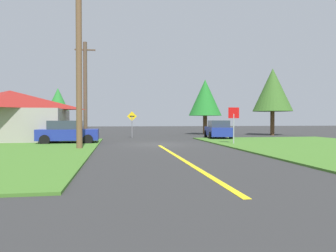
% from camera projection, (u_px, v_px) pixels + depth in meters
% --- Properties ---
extents(ground_plane, '(120.00, 120.00, 0.00)m').
position_uv_depth(ground_plane, '(157.00, 144.00, 21.40)').
color(ground_plane, '#2E2E2E').
extents(grass_verge_right, '(12.00, 20.00, 0.08)m').
position_uv_depth(grass_verge_right, '(328.00, 147.00, 19.04)').
color(grass_verge_right, '#417126').
rests_on(grass_verge_right, ground).
extents(lane_stripe_center, '(0.20, 14.00, 0.01)m').
position_uv_depth(lane_stripe_center, '(181.00, 159.00, 13.50)').
color(lane_stripe_center, yellow).
rests_on(lane_stripe_center, ground).
extents(stop_sign, '(0.73, 0.13, 2.52)m').
position_uv_depth(stop_sign, '(234.00, 119.00, 21.25)').
color(stop_sign, '#9EA0A8').
rests_on(stop_sign, ground).
extents(parked_car_near_building, '(4.14, 2.17, 1.62)m').
position_uv_depth(parked_car_near_building, '(68.00, 132.00, 22.00)').
color(parked_car_near_building, navy).
rests_on(parked_car_near_building, ground).
extents(car_on_crossroad, '(2.48, 4.79, 1.62)m').
position_uv_depth(car_on_crossroad, '(218.00, 130.00, 28.02)').
color(car_on_crossroad, navy).
rests_on(car_on_crossroad, ground).
extents(utility_pole_near, '(1.80, 0.37, 9.26)m').
position_uv_depth(utility_pole_near, '(79.00, 65.00, 17.57)').
color(utility_pole_near, brown).
rests_on(utility_pole_near, ground).
extents(utility_pole_mid, '(1.80, 0.35, 8.58)m').
position_uv_depth(utility_pole_mid, '(85.00, 89.00, 27.88)').
color(utility_pole_mid, brown).
rests_on(utility_pole_mid, ground).
extents(direction_sign, '(0.90, 0.15, 2.46)m').
position_uv_depth(direction_sign, '(132.00, 121.00, 29.06)').
color(direction_sign, slate).
rests_on(direction_sign, ground).
extents(oak_tree_left, '(2.62, 2.62, 5.54)m').
position_uv_depth(oak_tree_left, '(58.00, 100.00, 38.08)').
color(oak_tree_left, brown).
rests_on(oak_tree_left, ground).
extents(pine_tree_center, '(3.79, 3.79, 6.33)m').
position_uv_depth(pine_tree_center, '(205.00, 98.00, 36.19)').
color(pine_tree_center, brown).
rests_on(pine_tree_center, ground).
extents(oak_tree_right, '(4.25, 4.25, 7.28)m').
position_uv_depth(oak_tree_right, '(273.00, 90.00, 34.10)').
color(oak_tree_right, brown).
rests_on(oak_tree_right, ground).
extents(barn, '(8.52, 7.41, 4.00)m').
position_uv_depth(barn, '(10.00, 116.00, 24.82)').
color(barn, gray).
rests_on(barn, ground).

